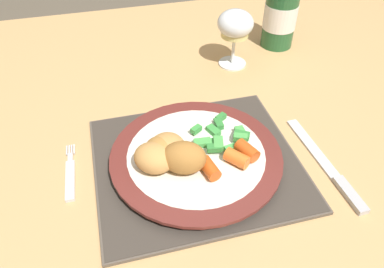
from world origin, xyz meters
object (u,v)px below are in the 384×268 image
Objects in this scene: fork at (70,175)px; wine_glass at (235,26)px; dinner_plate at (196,157)px; bottle at (282,4)px; table_knife at (330,170)px; dining_table at (203,136)px.

wine_glass reaches higher than fork.
fork is (-0.20, 0.02, -0.01)m from dinner_plate.
fork is 0.59m from bottle.
dinner_plate is 0.20m from fork.
fork is 0.41m from table_knife.
bottle reaches higher than table_knife.
dinner_plate is at bearing -119.74° from wine_glass.
wine_glass is (0.36, 0.26, 0.09)m from fork.
dinner_plate is 0.46m from bottle.
bottle is (0.13, 0.06, 0.01)m from wine_glass.
bottle is (0.24, 0.20, 0.18)m from dining_table.
bottle reaches higher than dinner_plate.
wine_glass is (0.16, 0.28, 0.07)m from dinner_plate.
wine_glass is at bearing 97.33° from table_knife.
bottle reaches higher than fork.
dinner_plate is 0.33m from wine_glass.
dining_table is at bearing -127.49° from wine_glass.
dinner_plate is at bearing -110.95° from dining_table.
fork is (-0.25, -0.12, 0.08)m from dining_table.
dinner_plate is at bearing -7.02° from fork.
bottle is (0.09, 0.41, 0.10)m from table_knife.
table_knife is at bearing -12.90° from fork.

